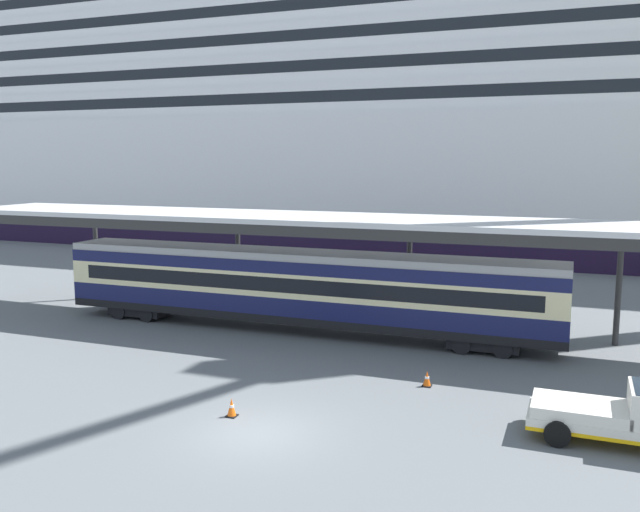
# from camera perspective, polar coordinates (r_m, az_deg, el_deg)

# --- Properties ---
(ground_plane) EXTENTS (400.00, 400.00, 0.00)m
(ground_plane) POSITION_cam_1_polar(r_m,az_deg,el_deg) (22.05, -5.43, -14.87)
(ground_plane) COLOR slate
(cruise_ship) EXTENTS (177.91, 30.36, 41.77)m
(cruise_ship) POSITION_cam_1_polar(r_m,az_deg,el_deg) (69.68, 17.82, 12.29)
(cruise_ship) COLOR black
(cruise_ship) RESTS_ON ground
(platform_canopy) EXTENTS (39.81, 5.76, 5.87)m
(platform_canopy) POSITION_cam_1_polar(r_m,az_deg,el_deg) (33.40, -1.64, 3.10)
(platform_canopy) COLOR silver
(platform_canopy) RESTS_ON ground
(train_carriage) EXTENTS (25.80, 2.81, 4.11)m
(train_carriage) POSITION_cam_1_polar(r_m,az_deg,el_deg) (33.50, -1.88, -2.63)
(train_carriage) COLOR black
(train_carriage) RESTS_ON ground
(service_truck) EXTENTS (5.22, 2.29, 2.02)m
(service_truck) POSITION_cam_1_polar(r_m,az_deg,el_deg) (22.87, 25.47, -12.14)
(service_truck) COLOR silver
(service_truck) RESTS_ON ground
(traffic_cone_near) EXTENTS (0.36, 0.36, 0.63)m
(traffic_cone_near) POSITION_cam_1_polar(r_m,az_deg,el_deg) (23.30, -7.60, -12.78)
(traffic_cone_near) COLOR black
(traffic_cone_near) RESTS_ON ground
(traffic_cone_mid) EXTENTS (0.36, 0.36, 0.60)m
(traffic_cone_mid) POSITION_cam_1_polar(r_m,az_deg,el_deg) (26.29, 9.17, -10.37)
(traffic_cone_mid) COLOR black
(traffic_cone_mid) RESTS_ON ground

